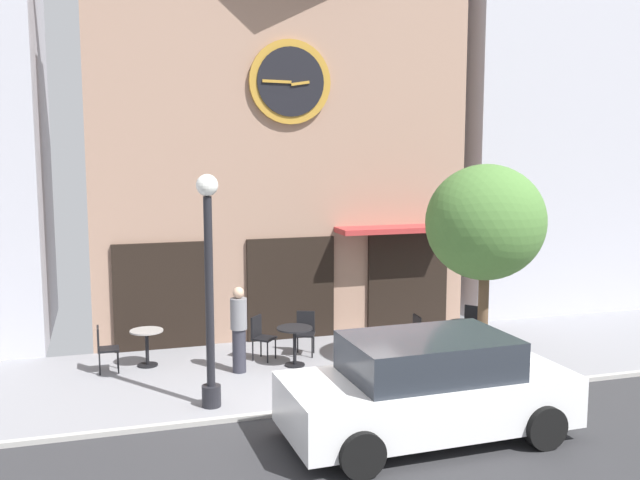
# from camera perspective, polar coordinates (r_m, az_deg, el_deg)

# --- Properties ---
(ground_plane) EXTENTS (27.64, 10.62, 0.13)m
(ground_plane) POSITION_cam_1_polar(r_m,az_deg,el_deg) (11.48, 3.24, -14.74)
(ground_plane) COLOR gray
(clock_building) EXTENTS (8.57, 3.38, 10.76)m
(clock_building) POSITION_cam_1_polar(r_m,az_deg,el_deg) (16.85, -3.39, 11.76)
(clock_building) COLOR #9E7A66
(clock_building) RESTS_ON ground_plane
(neighbor_building_right) EXTENTS (5.43, 4.24, 13.46)m
(neighbor_building_right) POSITION_cam_1_polar(r_m,az_deg,el_deg) (20.95, 16.75, 13.80)
(neighbor_building_right) COLOR #B2B2BC
(neighbor_building_right) RESTS_ON ground_plane
(street_lamp) EXTENTS (0.36, 0.36, 3.88)m
(street_lamp) POSITION_cam_1_polar(r_m,az_deg,el_deg) (11.82, -8.87, -4.04)
(street_lamp) COLOR black
(street_lamp) RESTS_ON ground_plane
(street_tree) EXTENTS (2.27, 2.05, 4.00)m
(street_tree) POSITION_cam_1_polar(r_m,az_deg,el_deg) (13.54, 13.14, 1.33)
(street_tree) COLOR brown
(street_tree) RESTS_ON ground_plane
(cafe_table_leftmost) EXTENTS (0.65, 0.65, 0.73)m
(cafe_table_leftmost) POSITION_cam_1_polar(r_m,az_deg,el_deg) (14.59, -13.71, -7.92)
(cafe_table_leftmost) COLOR black
(cafe_table_leftmost) RESTS_ON ground_plane
(cafe_table_center) EXTENTS (0.71, 0.71, 0.77)m
(cafe_table_center) POSITION_cam_1_polar(r_m,az_deg,el_deg) (14.20, -2.04, -7.90)
(cafe_table_center) COLOR black
(cafe_table_center) RESTS_ON ground_plane
(cafe_table_near_door) EXTENTS (0.67, 0.67, 0.72)m
(cafe_table_near_door) POSITION_cam_1_polar(r_m,az_deg,el_deg) (13.86, 7.02, -8.56)
(cafe_table_near_door) COLOR black
(cafe_table_near_door) RESTS_ON ground_plane
(cafe_table_rightmost) EXTENTS (0.62, 0.62, 0.75)m
(cafe_table_rightmost) POSITION_cam_1_polar(r_m,az_deg,el_deg) (15.00, 11.41, -7.41)
(cafe_table_rightmost) COLOR black
(cafe_table_rightmost) RESTS_ON ground_plane
(cafe_chair_by_entrance) EXTENTS (0.56, 0.56, 0.90)m
(cafe_chair_by_entrance) POSITION_cam_1_polar(r_m,az_deg,el_deg) (14.65, -4.80, -7.52)
(cafe_chair_by_entrance) COLOR black
(cafe_chair_by_entrance) RESTS_ON ground_plane
(cafe_chair_near_lamp) EXTENTS (0.56, 0.56, 0.90)m
(cafe_chair_near_lamp) POSITION_cam_1_polar(r_m,az_deg,el_deg) (15.81, 11.99, -6.54)
(cafe_chair_near_lamp) COLOR black
(cafe_chair_near_lamp) RESTS_ON ground_plane
(cafe_chair_outer) EXTENTS (0.42, 0.42, 0.90)m
(cafe_chair_outer) POSITION_cam_1_polar(r_m,az_deg,el_deg) (14.83, 8.12, -7.39)
(cafe_chair_outer) COLOR black
(cafe_chair_outer) RESTS_ON ground_plane
(cafe_chair_right_end) EXTENTS (0.40, 0.40, 0.90)m
(cafe_chair_right_end) POSITION_cam_1_polar(r_m,az_deg,el_deg) (14.40, -16.95, -8.10)
(cafe_chair_right_end) COLOR black
(cafe_chair_right_end) RESTS_ON ground_plane
(cafe_chair_corner) EXTENTS (0.52, 0.52, 0.90)m
(cafe_chair_corner) POSITION_cam_1_polar(r_m,az_deg,el_deg) (14.96, -1.19, -7.18)
(cafe_chair_corner) COLOR black
(cafe_chair_corner) RESTS_ON ground_plane
(pedestrian_grey) EXTENTS (0.45, 0.45, 1.67)m
(pedestrian_grey) POSITION_cam_1_polar(r_m,az_deg,el_deg) (13.80, -6.52, -7.05)
(pedestrian_grey) COLOR #2D2D38
(pedestrian_grey) RESTS_ON ground_plane
(parked_car_white) EXTENTS (4.35, 2.12, 1.55)m
(parked_car_white) POSITION_cam_1_polar(r_m,az_deg,el_deg) (10.88, 8.63, -11.67)
(parked_car_white) COLOR white
(parked_car_white) RESTS_ON ground_plane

